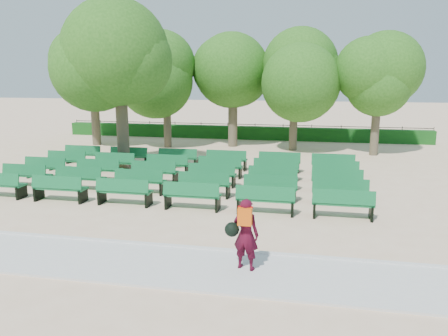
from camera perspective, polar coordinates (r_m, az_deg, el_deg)
name	(u,v)px	position (r m, az deg, el deg)	size (l,w,h in m)	color
ground	(187,187)	(18.00, -4.92, -2.53)	(120.00, 120.00, 0.00)	beige
paving	(104,261)	(11.45, -15.41, -11.58)	(30.00, 2.20, 0.06)	silver
curb	(123,243)	(12.39, -13.03, -9.48)	(30.00, 0.12, 0.10)	silver
hedge	(240,133)	(31.37, 2.16, 4.65)	(26.00, 0.70, 0.90)	#144F16
fence	(241,138)	(31.82, 2.26, 3.94)	(26.00, 0.10, 1.02)	black
tree_line	(230,148)	(27.54, 0.83, 2.65)	(21.80, 6.80, 7.04)	#2F691C
bench_array	(184,182)	(18.47, -5.22, -1.84)	(1.99, 0.74, 1.23)	#116533
tree_among	(120,73)	(21.37, -13.45, 11.97)	(5.07, 5.07, 6.91)	brown
person	(245,233)	(10.24, 2.72, -8.49)	(0.85, 0.56, 1.71)	#42091B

